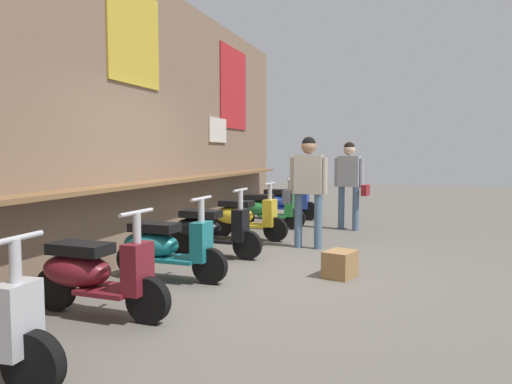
# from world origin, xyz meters

# --- Properties ---
(ground_plane) EXTENTS (34.62, 34.62, 0.00)m
(ground_plane) POSITION_xyz_m (0.00, 0.00, 0.00)
(ground_plane) COLOR #605B54
(market_stall_facade) EXTENTS (12.36, 0.61, 3.86)m
(market_stall_facade) POSITION_xyz_m (0.00, 2.02, 1.93)
(market_stall_facade) COLOR #7F6651
(market_stall_facade) RESTS_ON ground_plane
(scooter_maroon) EXTENTS (0.47, 1.40, 0.97)m
(scooter_maroon) POSITION_xyz_m (-2.00, 1.08, 0.39)
(scooter_maroon) COLOR maroon
(scooter_maroon) RESTS_ON ground_plane
(scooter_teal) EXTENTS (0.46, 1.40, 0.97)m
(scooter_teal) POSITION_xyz_m (-0.67, 1.08, 0.39)
(scooter_teal) COLOR #197075
(scooter_teal) RESTS_ON ground_plane
(scooter_black) EXTENTS (0.46, 1.40, 0.97)m
(scooter_black) POSITION_xyz_m (0.62, 1.08, 0.39)
(scooter_black) COLOR black
(scooter_black) RESTS_ON ground_plane
(scooter_yellow) EXTENTS (0.50, 1.40, 0.97)m
(scooter_yellow) POSITION_xyz_m (2.07, 1.08, 0.39)
(scooter_yellow) COLOR gold
(scooter_yellow) RESTS_ON ground_plane
(scooter_green) EXTENTS (0.48, 1.40, 0.97)m
(scooter_green) POSITION_xyz_m (3.35, 1.08, 0.39)
(scooter_green) COLOR #237533
(scooter_green) RESTS_ON ground_plane
(scooter_blue) EXTENTS (0.46, 1.40, 0.97)m
(scooter_blue) POSITION_xyz_m (4.70, 1.08, 0.39)
(scooter_blue) COLOR #233D9E
(scooter_blue) RESTS_ON ground_plane
(shopper_with_handbag) EXTENTS (0.31, 0.66, 1.65)m
(shopper_with_handbag) POSITION_xyz_m (3.67, -0.49, 1.00)
(shopper_with_handbag) COLOR slate
(shopper_with_handbag) RESTS_ON ground_plane
(shopper_browsing) EXTENTS (0.26, 0.66, 1.69)m
(shopper_browsing) POSITION_xyz_m (1.66, -0.10, 1.03)
(shopper_browsing) COLOR slate
(shopper_browsing) RESTS_ON ground_plane
(merchandise_crate) EXTENTS (0.45, 0.40, 0.31)m
(merchandise_crate) POSITION_xyz_m (0.04, -0.83, 0.16)
(merchandise_crate) COLOR olive
(merchandise_crate) RESTS_ON ground_plane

